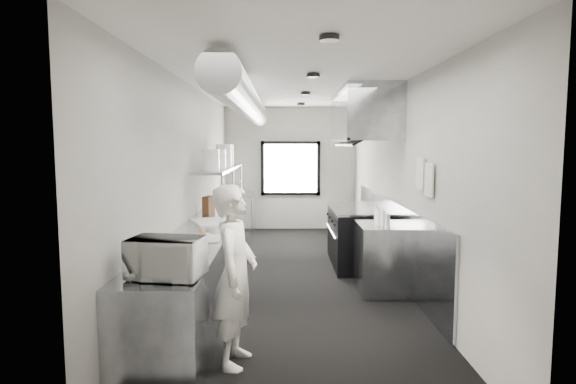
{
  "coord_description": "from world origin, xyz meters",
  "views": [
    {
      "loc": [
        -0.16,
        -6.77,
        1.94
      ],
      "look_at": [
        -0.1,
        -0.2,
        1.28
      ],
      "focal_mm": 29.33,
      "sensor_mm": 36.0,
      "label": 1
    }
  ],
  "objects_px": {
    "plate_stack_d": "(227,155)",
    "squeeze_bottle_d": "(377,215)",
    "knife_block": "(209,205)",
    "deli_tub_a": "(166,251)",
    "small_plate": "(202,235)",
    "squeeze_bottle_e": "(377,214)",
    "far_work_table": "(237,215)",
    "squeeze_bottle_c": "(378,217)",
    "cutting_board": "(213,222)",
    "pass_shelf": "(221,169)",
    "squeeze_bottle_b": "(383,218)",
    "line_cook": "(235,275)",
    "range": "(358,236)",
    "prep_counter": "(211,255)",
    "exhaust_hood": "(363,116)",
    "deli_tub_b": "(162,252)",
    "microwave": "(166,258)",
    "plate_stack_b": "(218,159)",
    "plate_stack_a": "(210,160)",
    "plate_stack_c": "(224,155)",
    "bottle_station": "(383,258)",
    "squeeze_bottle_a": "(387,221)"
  },
  "relations": [
    {
      "from": "plate_stack_d",
      "to": "squeeze_bottle_d",
      "type": "height_order",
      "value": "plate_stack_d"
    },
    {
      "from": "knife_block",
      "to": "deli_tub_a",
      "type": "bearing_deg",
      "value": -73.92
    },
    {
      "from": "small_plate",
      "to": "squeeze_bottle_e",
      "type": "xyz_separation_m",
      "value": [
        2.21,
        1.01,
        0.09
      ]
    },
    {
      "from": "far_work_table",
      "to": "squeeze_bottle_c",
      "type": "xyz_separation_m",
      "value": [
        2.23,
        -3.91,
        0.55
      ]
    },
    {
      "from": "cutting_board",
      "to": "plate_stack_d",
      "type": "distance_m",
      "value": 2.51
    },
    {
      "from": "squeeze_bottle_d",
      "to": "pass_shelf",
      "type": "bearing_deg",
      "value": 146.73
    },
    {
      "from": "plate_stack_d",
      "to": "squeeze_bottle_b",
      "type": "xyz_separation_m",
      "value": [
        2.31,
        -2.66,
        -0.76
      ]
    },
    {
      "from": "line_cook",
      "to": "squeeze_bottle_e",
      "type": "relative_size",
      "value": 8.11
    },
    {
      "from": "line_cook",
      "to": "cutting_board",
      "type": "height_order",
      "value": "line_cook"
    },
    {
      "from": "pass_shelf",
      "to": "plate_stack_d",
      "type": "relative_size",
      "value": 8.11
    },
    {
      "from": "squeeze_bottle_c",
      "to": "squeeze_bottle_e",
      "type": "height_order",
      "value": "same"
    },
    {
      "from": "range",
      "to": "small_plate",
      "type": "bearing_deg",
      "value": -134.87
    },
    {
      "from": "pass_shelf",
      "to": "squeeze_bottle_d",
      "type": "relative_size",
      "value": 15.28
    },
    {
      "from": "prep_counter",
      "to": "squeeze_bottle_d",
      "type": "height_order",
      "value": "squeeze_bottle_d"
    },
    {
      "from": "exhaust_hood",
      "to": "deli_tub_b",
      "type": "bearing_deg",
      "value": -126.67
    },
    {
      "from": "microwave",
      "to": "small_plate",
      "type": "xyz_separation_m",
      "value": [
        -0.01,
        1.7,
        -0.15
      ]
    },
    {
      "from": "exhaust_hood",
      "to": "cutting_board",
      "type": "height_order",
      "value": "exhaust_hood"
    },
    {
      "from": "knife_block",
      "to": "cutting_board",
      "type": "bearing_deg",
      "value": -62.27
    },
    {
      "from": "cutting_board",
      "to": "prep_counter",
      "type": "bearing_deg",
      "value": 153.07
    },
    {
      "from": "exhaust_hood",
      "to": "prep_counter",
      "type": "bearing_deg",
      "value": -151.89
    },
    {
      "from": "prep_counter",
      "to": "pass_shelf",
      "type": "bearing_deg",
      "value": 91.56
    },
    {
      "from": "range",
      "to": "plate_stack_b",
      "type": "bearing_deg",
      "value": -177.23
    },
    {
      "from": "plate_stack_a",
      "to": "plate_stack_b",
      "type": "bearing_deg",
      "value": 84.78
    },
    {
      "from": "pass_shelf",
      "to": "cutting_board",
      "type": "height_order",
      "value": "pass_shelf"
    },
    {
      "from": "deli_tub_a",
      "to": "far_work_table",
      "type": "bearing_deg",
      "value": 88.9
    },
    {
      "from": "far_work_table",
      "to": "plate_stack_c",
      "type": "bearing_deg",
      "value": -90.58
    },
    {
      "from": "prep_counter",
      "to": "microwave",
      "type": "xyz_separation_m",
      "value": [
        0.07,
        -2.64,
        0.61
      ]
    },
    {
      "from": "plate_stack_d",
      "to": "squeeze_bottle_e",
      "type": "xyz_separation_m",
      "value": [
        2.31,
        -2.27,
        -0.76
      ]
    },
    {
      "from": "prep_counter",
      "to": "squeeze_bottle_b",
      "type": "relative_size",
      "value": 30.29
    },
    {
      "from": "microwave",
      "to": "squeeze_bottle_e",
      "type": "distance_m",
      "value": 3.49
    },
    {
      "from": "bottle_station",
      "to": "squeeze_bottle_e",
      "type": "xyz_separation_m",
      "value": [
        -0.04,
        0.27,
        0.55
      ]
    },
    {
      "from": "deli_tub_b",
      "to": "range",
      "type": "bearing_deg",
      "value": 54.01
    },
    {
      "from": "squeeze_bottle_e",
      "to": "squeeze_bottle_b",
      "type": "bearing_deg",
      "value": -89.61
    },
    {
      "from": "prep_counter",
      "to": "cutting_board",
      "type": "height_order",
      "value": "cutting_board"
    },
    {
      "from": "plate_stack_b",
      "to": "plate_stack_a",
      "type": "bearing_deg",
      "value": -95.22
    },
    {
      "from": "deli_tub_a",
      "to": "small_plate",
      "type": "bearing_deg",
      "value": 80.87
    },
    {
      "from": "squeeze_bottle_c",
      "to": "far_work_table",
      "type": "bearing_deg",
      "value": 119.71
    },
    {
      "from": "microwave",
      "to": "plate_stack_c",
      "type": "relative_size",
      "value": 1.38
    },
    {
      "from": "plate_stack_b",
      "to": "plate_stack_d",
      "type": "relative_size",
      "value": 0.82
    },
    {
      "from": "plate_stack_c",
      "to": "squeeze_bottle_b",
      "type": "relative_size",
      "value": 1.91
    },
    {
      "from": "deli_tub_b",
      "to": "plate_stack_a",
      "type": "distance_m",
      "value": 2.71
    },
    {
      "from": "squeeze_bottle_a",
      "to": "squeeze_bottle_c",
      "type": "xyz_separation_m",
      "value": [
        -0.05,
        0.31,
        0.01
      ]
    },
    {
      "from": "range",
      "to": "squeeze_bottle_c",
      "type": "bearing_deg",
      "value": -88.28
    },
    {
      "from": "line_cook",
      "to": "knife_block",
      "type": "bearing_deg",
      "value": 20.67
    },
    {
      "from": "range",
      "to": "cutting_board",
      "type": "xyz_separation_m",
      "value": [
        -2.15,
        -1.22,
        0.44
      ]
    },
    {
      "from": "pass_shelf",
      "to": "squeeze_bottle_d",
      "type": "xyz_separation_m",
      "value": [
        2.29,
        -1.5,
        -0.54
      ]
    },
    {
      "from": "plate_stack_d",
      "to": "prep_counter",
      "type": "bearing_deg",
      "value": -88.92
    },
    {
      "from": "deli_tub_a",
      "to": "plate_stack_b",
      "type": "distance_m",
      "value": 3.15
    },
    {
      "from": "knife_block",
      "to": "squeeze_bottle_e",
      "type": "distance_m",
      "value": 2.55
    },
    {
      "from": "exhaust_hood",
      "to": "plate_stack_a",
      "type": "bearing_deg",
      "value": -165.56
    }
  ]
}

